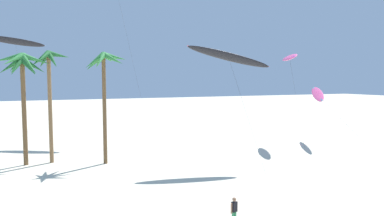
% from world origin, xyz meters
% --- Properties ---
extents(palm_tree_1, '(4.09, 3.77, 10.00)m').
position_xyz_m(palm_tree_1, '(-10.87, 39.46, 8.38)').
color(palm_tree_1, brown).
rests_on(palm_tree_1, ground).
extents(palm_tree_2, '(4.84, 3.75, 10.35)m').
position_xyz_m(palm_tree_2, '(-10.85, 39.49, 8.63)').
color(palm_tree_2, brown).
rests_on(palm_tree_2, ground).
extents(palm_tree_3, '(3.57, 3.27, 10.63)m').
position_xyz_m(palm_tree_3, '(-8.61, 39.51, 8.57)').
color(palm_tree_3, olive).
rests_on(palm_tree_3, ground).
extents(palm_tree_4, '(4.11, 4.00, 10.47)m').
position_xyz_m(palm_tree_4, '(-3.98, 37.11, 8.73)').
color(palm_tree_4, brown).
rests_on(palm_tree_4, ground).
extents(flying_kite_1, '(4.34, 6.61, 11.21)m').
position_xyz_m(flying_kite_1, '(17.96, 37.69, 10.54)').
color(flying_kite_1, '#EA5193').
rests_on(flying_kite_1, ground).
extents(flying_kite_3, '(7.89, 10.83, 14.01)m').
position_xyz_m(flying_kite_3, '(-12.16, 58.11, 13.12)').
color(flying_kite_3, black).
rests_on(flying_kite_3, ground).
extents(flying_kite_4, '(7.37, 6.37, 11.28)m').
position_xyz_m(flying_kite_4, '(6.11, 31.59, 9.95)').
color(flying_kite_4, black).
rests_on(flying_kite_4, ground).
extents(flying_kite_5, '(5.71, 10.03, 7.26)m').
position_xyz_m(flying_kite_5, '(21.87, 37.10, 6.16)').
color(flying_kite_5, '#EA5193').
rests_on(flying_kite_5, ground).
extents(person_foreground_walker, '(0.49, 0.28, 1.63)m').
position_xyz_m(person_foreground_walker, '(-0.33, 19.69, 0.90)').
color(person_foreground_walker, '#338E56').
rests_on(person_foreground_walker, ground).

